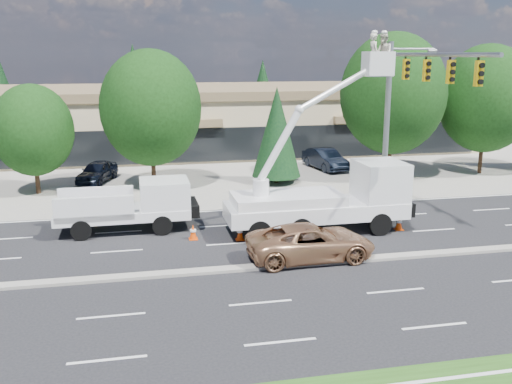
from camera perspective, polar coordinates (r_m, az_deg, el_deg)
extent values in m
plane|color=black|center=(22.86, -1.25, -7.75)|extent=(140.00, 140.00, 0.00)
cube|color=gray|center=(41.94, -6.26, 2.12)|extent=(140.00, 22.00, 0.01)
cube|color=gray|center=(22.83, -1.25, -7.61)|extent=(120.00, 0.55, 0.12)
cube|color=tan|center=(51.41, -7.44, 7.03)|extent=(50.00, 15.00, 5.00)
cube|color=brown|center=(51.17, -7.53, 9.98)|extent=(50.40, 15.40, 0.70)
cube|color=black|center=(44.08, -6.62, 4.65)|extent=(48.00, 0.12, 2.60)
cylinder|color=#332114|center=(37.17, -21.04, 1.48)|extent=(0.28, 0.28, 2.16)
ellipsoid|color=black|center=(36.72, -21.42, 5.77)|extent=(4.80, 4.80, 5.51)
cylinder|color=#332114|center=(36.60, -10.22, 2.53)|extent=(0.28, 0.28, 2.81)
ellipsoid|color=black|center=(36.08, -10.47, 8.26)|extent=(6.25, 6.25, 7.19)
cylinder|color=#332114|center=(37.84, 2.04, 1.54)|extent=(0.26, 0.26, 0.80)
cone|color=black|center=(37.33, 2.08, 6.03)|extent=(3.20, 3.20, 5.85)
cylinder|color=#332114|center=(40.25, 13.21, 3.65)|extent=(0.28, 0.28, 3.18)
ellipsoid|color=black|center=(39.77, 13.53, 9.55)|extent=(7.07, 7.07, 8.13)
cylinder|color=#332114|center=(43.67, 21.58, 3.65)|extent=(0.28, 0.28, 2.94)
ellipsoid|color=black|center=(43.23, 22.03, 8.65)|extent=(6.53, 6.53, 7.50)
cylinder|color=#332114|center=(63.43, -11.87, 6.19)|extent=(0.26, 0.26, 0.80)
cone|color=black|center=(63.01, -12.07, 10.35)|extent=(4.75, 4.75, 8.67)
cylinder|color=#332114|center=(64.92, 0.66, 6.64)|extent=(0.26, 0.26, 0.80)
cone|color=black|center=(64.57, 0.67, 9.93)|extent=(3.90, 3.90, 7.13)
cylinder|color=#332114|center=(68.49, 10.58, 6.78)|extent=(0.26, 0.26, 0.80)
cone|color=black|center=(68.11, 10.76, 10.72)|extent=(4.83, 4.83, 8.83)
cylinder|color=gray|center=(33.38, 12.94, 6.71)|extent=(0.32, 0.32, 9.00)
cylinder|color=gray|center=(28.69, 17.57, 12.96)|extent=(0.20, 10.00, 0.20)
cylinder|color=gray|center=(33.72, 15.38, 13.63)|extent=(2.60, 0.12, 0.12)
cube|color=gold|center=(31.36, 14.77, 11.78)|extent=(0.32, 0.22, 1.05)
cube|color=gold|center=(29.40, 16.70, 11.56)|extent=(0.32, 0.22, 1.05)
cube|color=gold|center=(27.48, 18.89, 11.30)|extent=(0.32, 0.22, 1.05)
cube|color=gold|center=(25.61, 21.40, 10.97)|extent=(0.32, 0.22, 1.05)
cube|color=white|center=(28.15, -13.14, -2.05)|extent=(6.33, 2.38, 0.47)
cube|color=white|center=(27.99, -9.13, -0.39)|extent=(2.34, 2.28, 1.58)
cube|color=black|center=(27.98, -7.75, 0.10)|extent=(0.11, 2.00, 1.05)
cube|color=white|center=(29.03, -15.67, -0.65)|extent=(3.58, 0.35, 1.16)
cube|color=white|center=(27.10, -15.88, -1.67)|extent=(3.58, 0.35, 1.16)
cube|color=white|center=(27.40, 5.99, -1.79)|extent=(8.65, 2.66, 0.76)
cube|color=white|center=(28.28, 12.29, 0.83)|extent=(2.18, 2.55, 2.16)
cube|color=black|center=(28.59, 13.79, 1.21)|extent=(0.10, 2.16, 1.29)
cube|color=white|center=(26.85, 3.18, -0.74)|extent=(5.20, 2.52, 0.54)
cylinder|color=white|center=(26.40, 0.48, 0.35)|extent=(0.76, 0.76, 0.86)
cube|color=white|center=(27.44, 12.10, 12.45)|extent=(1.19, 0.98, 1.16)
imported|color=beige|center=(27.34, 11.68, 13.38)|extent=(0.45, 0.68, 1.86)
imported|color=beige|center=(27.54, 12.61, 13.34)|extent=(0.71, 0.91, 1.86)
ellipsoid|color=white|center=(27.36, 11.78, 15.36)|extent=(0.28, 0.28, 0.19)
ellipsoid|color=white|center=(27.55, 12.71, 15.30)|extent=(0.28, 0.28, 0.19)
cube|color=#E84207|center=(26.58, -6.29, -4.68)|extent=(0.40, 0.40, 0.03)
cone|color=#E84207|center=(26.48, -6.31, -3.99)|extent=(0.36, 0.36, 0.70)
cylinder|color=white|center=(26.45, -6.31, -3.85)|extent=(0.29, 0.29, 0.10)
cube|color=#E84207|center=(26.32, -1.61, -4.78)|extent=(0.40, 0.40, 0.03)
cone|color=#E84207|center=(26.22, -1.61, -4.09)|extent=(0.36, 0.36, 0.70)
cylinder|color=white|center=(26.20, -1.62, -3.94)|extent=(0.29, 0.29, 0.10)
cube|color=#E84207|center=(28.67, 14.07, -3.65)|extent=(0.40, 0.40, 0.03)
cone|color=#E84207|center=(28.57, 14.11, -3.01)|extent=(0.36, 0.36, 0.70)
cylinder|color=white|center=(28.55, 14.11, -2.87)|extent=(0.29, 0.29, 0.10)
imported|color=#AB7953|center=(23.82, 5.50, -5.01)|extent=(5.40, 2.60, 1.48)
imported|color=black|center=(39.48, -15.60, 2.00)|extent=(2.94, 4.43, 1.40)
imported|color=black|center=(42.49, 6.93, 3.29)|extent=(2.41, 4.84, 1.52)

